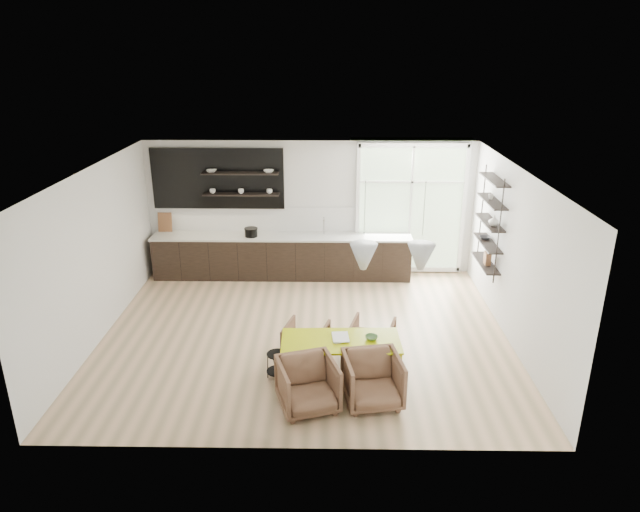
{
  "coord_description": "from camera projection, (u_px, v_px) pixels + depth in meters",
  "views": [
    {
      "loc": [
        0.41,
        -8.86,
        4.77
      ],
      "look_at": [
        0.25,
        0.6,
        1.24
      ],
      "focal_mm": 32.0,
      "sensor_mm": 36.0,
      "label": 1
    }
  ],
  "objects": [
    {
      "name": "right_shelving",
      "position": [
        490.0,
        225.0,
        10.45
      ],
      "size": [
        0.26,
        1.22,
        1.9
      ],
      "color": "black",
      "rests_on": "ground"
    },
    {
      "name": "armchair_front_left",
      "position": [
        308.0,
        385.0,
        7.85
      ],
      "size": [
        0.98,
        0.99,
        0.72
      ],
      "primitive_type": "imported",
      "rotation": [
        0.0,
        0.0,
        0.31
      ],
      "color": "brown",
      "rests_on": "ground"
    },
    {
      "name": "room",
      "position": [
        338.0,
        236.0,
        10.48
      ],
      "size": [
        7.02,
        6.01,
        2.91
      ],
      "color": "#DBB189",
      "rests_on": "ground"
    },
    {
      "name": "armchair_back_right",
      "position": [
        372.0,
        339.0,
        9.19
      ],
      "size": [
        0.82,
        0.83,
        0.62
      ],
      "primitive_type": "imported",
      "rotation": [
        0.0,
        0.0,
        2.88
      ],
      "color": "brown",
      "rests_on": "ground"
    },
    {
      "name": "table_bowl",
      "position": [
        371.0,
        338.0,
        8.47
      ],
      "size": [
        0.2,
        0.2,
        0.06
      ],
      "primitive_type": "imported",
      "rotation": [
        0.0,
        0.0,
        0.07
      ],
      "color": "#527D48",
      "rests_on": "dining_table"
    },
    {
      "name": "table_book",
      "position": [
        332.0,
        338.0,
        8.5
      ],
      "size": [
        0.27,
        0.35,
        0.03
      ],
      "primitive_type": "imported",
      "rotation": [
        0.0,
        0.0,
        0.07
      ],
      "color": "white",
      "rests_on": "dining_table"
    },
    {
      "name": "wire_stool",
      "position": [
        277.0,
        362.0,
        8.59
      ],
      "size": [
        0.33,
        0.33,
        0.42
      ],
      "rotation": [
        0.0,
        0.0,
        -0.07
      ],
      "color": "black",
      "rests_on": "ground"
    },
    {
      "name": "dining_table",
      "position": [
        341.0,
        343.0,
        8.47
      ],
      "size": [
        1.79,
        0.85,
        0.64
      ],
      "rotation": [
        0.0,
        0.0,
        0.03
      ],
      "color": "#B1C005",
      "rests_on": "ground"
    },
    {
      "name": "armchair_front_right",
      "position": [
        373.0,
        380.0,
        7.96
      ],
      "size": [
        0.89,
        0.91,
        0.73
      ],
      "primitive_type": "imported",
      "rotation": [
        0.0,
        0.0,
        0.16
      ],
      "color": "brown",
      "rests_on": "ground"
    },
    {
      "name": "armchair_back_left",
      "position": [
        306.0,
        341.0,
        9.14
      ],
      "size": [
        0.8,
        0.81,
        0.6
      ],
      "primitive_type": "imported",
      "rotation": [
        0.0,
        0.0,
        2.88
      ],
      "color": "brown",
      "rests_on": "ground"
    },
    {
      "name": "kitchen_run",
      "position": [
        278.0,
        250.0,
        12.3
      ],
      "size": [
        5.54,
        0.69,
        2.75
      ],
      "color": "black",
      "rests_on": "ground"
    }
  ]
}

